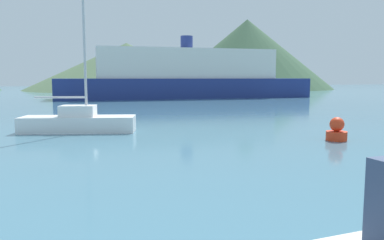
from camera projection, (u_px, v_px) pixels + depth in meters
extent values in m
cube|color=white|center=(78.00, 124.00, 17.67)|extent=(5.45, 2.43, 0.74)
cube|color=white|center=(78.00, 111.00, 17.59)|extent=(1.74, 1.33, 0.52)
cylinder|color=#BCBCC1|center=(84.00, 34.00, 17.22)|extent=(0.12, 0.12, 7.59)
cylinder|color=#BCBCC1|center=(60.00, 97.00, 17.48)|extent=(2.35, 0.51, 0.10)
cube|color=navy|center=(187.00, 88.00, 46.95)|extent=(31.46, 7.02, 2.42)
cube|color=silver|center=(187.00, 64.00, 46.61)|extent=(22.05, 5.82, 3.63)
cylinder|color=navy|center=(187.00, 43.00, 46.31)|extent=(1.51, 1.51, 1.60)
cylinder|color=red|center=(336.00, 136.00, 15.28)|extent=(0.83, 0.83, 0.37)
sphere|color=red|center=(337.00, 124.00, 15.23)|extent=(0.58, 0.58, 0.58)
cone|color=#4C6647|center=(127.00, 66.00, 79.57)|extent=(41.85, 41.85, 9.81)
cone|color=#38563D|center=(247.00, 54.00, 85.15)|extent=(38.03, 38.03, 15.59)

